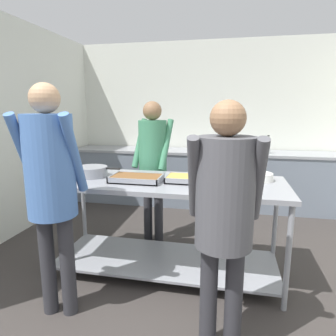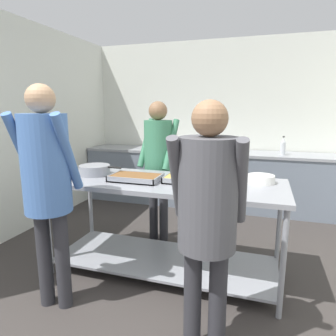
{
  "view_description": "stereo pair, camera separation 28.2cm",
  "coord_description": "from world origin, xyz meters",
  "px_view_note": "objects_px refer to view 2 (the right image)",
  "views": [
    {
      "loc": [
        0.47,
        -1.02,
        1.57
      ],
      "look_at": [
        -0.1,
        1.69,
        1.01
      ],
      "focal_mm": 32.0,
      "sensor_mm": 36.0,
      "label": 1
    },
    {
      "loc": [
        0.75,
        -0.95,
        1.57
      ],
      "look_at": [
        -0.1,
        1.69,
        1.01
      ],
      "focal_mm": 32.0,
      "sensor_mm": 36.0,
      "label": 2
    }
  ],
  "objects_px": {
    "broccoli_bowl": "(229,174)",
    "cook_behind_counter": "(158,156)",
    "serving_tray_vegetables": "(136,178)",
    "guest_serving_right": "(47,175)",
    "plate_stack": "(261,179)",
    "guest_serving_left": "(207,206)",
    "sauce_pan": "(95,170)",
    "serving_tray_roast": "(186,179)",
    "water_bottle": "(283,146)"
  },
  "relations": [
    {
      "from": "sauce_pan",
      "to": "broccoli_bowl",
      "type": "height_order",
      "value": "broccoli_bowl"
    },
    {
      "from": "broccoli_bowl",
      "to": "serving_tray_roast",
      "type": "bearing_deg",
      "value": -144.01
    },
    {
      "from": "broccoli_bowl",
      "to": "guest_serving_left",
      "type": "distance_m",
      "value": 1.11
    },
    {
      "from": "guest_serving_left",
      "to": "water_bottle",
      "type": "bearing_deg",
      "value": 79.04
    },
    {
      "from": "guest_serving_right",
      "to": "sauce_pan",
      "type": "bearing_deg",
      "value": 94.75
    },
    {
      "from": "serving_tray_vegetables",
      "to": "plate_stack",
      "type": "distance_m",
      "value": 1.13
    },
    {
      "from": "guest_serving_left",
      "to": "cook_behind_counter",
      "type": "distance_m",
      "value": 1.73
    },
    {
      "from": "broccoli_bowl",
      "to": "plate_stack",
      "type": "bearing_deg",
      "value": -14.76
    },
    {
      "from": "broccoli_bowl",
      "to": "water_bottle",
      "type": "bearing_deg",
      "value": 72.73
    },
    {
      "from": "broccoli_bowl",
      "to": "guest_serving_left",
      "type": "height_order",
      "value": "guest_serving_left"
    },
    {
      "from": "plate_stack",
      "to": "cook_behind_counter",
      "type": "height_order",
      "value": "cook_behind_counter"
    },
    {
      "from": "serving_tray_roast",
      "to": "cook_behind_counter",
      "type": "bearing_deg",
      "value": 127.35
    },
    {
      "from": "sauce_pan",
      "to": "serving_tray_vegetables",
      "type": "distance_m",
      "value": 0.5
    },
    {
      "from": "sauce_pan",
      "to": "serving_tray_roast",
      "type": "xyz_separation_m",
      "value": [
        0.94,
        -0.02,
        -0.03
      ]
    },
    {
      "from": "sauce_pan",
      "to": "water_bottle",
      "type": "height_order",
      "value": "water_bottle"
    },
    {
      "from": "plate_stack",
      "to": "water_bottle",
      "type": "height_order",
      "value": "water_bottle"
    },
    {
      "from": "plate_stack",
      "to": "guest_serving_left",
      "type": "distance_m",
      "value": 1.07
    },
    {
      "from": "broccoli_bowl",
      "to": "water_bottle",
      "type": "relative_size",
      "value": 0.94
    },
    {
      "from": "serving_tray_roast",
      "to": "plate_stack",
      "type": "height_order",
      "value": "plate_stack"
    },
    {
      "from": "guest_serving_right",
      "to": "plate_stack",
      "type": "bearing_deg",
      "value": 31.37
    },
    {
      "from": "water_bottle",
      "to": "cook_behind_counter",
      "type": "bearing_deg",
      "value": -135.02
    },
    {
      "from": "serving_tray_vegetables",
      "to": "water_bottle",
      "type": "bearing_deg",
      "value": 57.36
    },
    {
      "from": "broccoli_bowl",
      "to": "guest_serving_right",
      "type": "distance_m",
      "value": 1.6
    },
    {
      "from": "guest_serving_left",
      "to": "guest_serving_right",
      "type": "xyz_separation_m",
      "value": [
        -1.23,
        0.1,
        0.08
      ]
    },
    {
      "from": "serving_tray_vegetables",
      "to": "serving_tray_roast",
      "type": "distance_m",
      "value": 0.46
    },
    {
      "from": "sauce_pan",
      "to": "water_bottle",
      "type": "distance_m",
      "value": 2.77
    },
    {
      "from": "broccoli_bowl",
      "to": "cook_behind_counter",
      "type": "bearing_deg",
      "value": 155.02
    },
    {
      "from": "guest_serving_right",
      "to": "cook_behind_counter",
      "type": "relative_size",
      "value": 1.06
    },
    {
      "from": "plate_stack",
      "to": "guest_serving_left",
      "type": "height_order",
      "value": "guest_serving_left"
    },
    {
      "from": "cook_behind_counter",
      "to": "plate_stack",
      "type": "bearing_deg",
      "value": -22.51
    },
    {
      "from": "plate_stack",
      "to": "sauce_pan",
      "type": "bearing_deg",
      "value": -174.15
    },
    {
      "from": "guest_serving_right",
      "to": "cook_behind_counter",
      "type": "distance_m",
      "value": 1.45
    },
    {
      "from": "serving_tray_roast",
      "to": "guest_serving_right",
      "type": "bearing_deg",
      "value": -139.64
    },
    {
      "from": "cook_behind_counter",
      "to": "broccoli_bowl",
      "type": "bearing_deg",
      "value": -24.98
    },
    {
      "from": "serving_tray_vegetables",
      "to": "guest_serving_left",
      "type": "xyz_separation_m",
      "value": [
        0.81,
        -0.77,
        0.06
      ]
    },
    {
      "from": "serving_tray_vegetables",
      "to": "guest_serving_right",
      "type": "xyz_separation_m",
      "value": [
        -0.42,
        -0.67,
        0.14
      ]
    },
    {
      "from": "guest_serving_left",
      "to": "cook_behind_counter",
      "type": "bearing_deg",
      "value": 119.46
    },
    {
      "from": "sauce_pan",
      "to": "cook_behind_counter",
      "type": "height_order",
      "value": "cook_behind_counter"
    },
    {
      "from": "broccoli_bowl",
      "to": "guest_serving_left",
      "type": "bearing_deg",
      "value": -90.12
    },
    {
      "from": "serving_tray_vegetables",
      "to": "broccoli_bowl",
      "type": "relative_size",
      "value": 1.8
    },
    {
      "from": "broccoli_bowl",
      "to": "cook_behind_counter",
      "type": "distance_m",
      "value": 0.94
    },
    {
      "from": "plate_stack",
      "to": "serving_tray_roast",
      "type": "bearing_deg",
      "value": -164.34
    },
    {
      "from": "guest_serving_right",
      "to": "water_bottle",
      "type": "xyz_separation_m",
      "value": [
        1.8,
        2.81,
        -0.06
      ]
    },
    {
      "from": "guest_serving_left",
      "to": "serving_tray_roast",
      "type": "bearing_deg",
      "value": 112.41
    },
    {
      "from": "broccoli_bowl",
      "to": "water_bottle",
      "type": "height_order",
      "value": "water_bottle"
    },
    {
      "from": "serving_tray_vegetables",
      "to": "guest_serving_left",
      "type": "distance_m",
      "value": 1.12
    },
    {
      "from": "guest_serving_right",
      "to": "cook_behind_counter",
      "type": "bearing_deg",
      "value": 74.72
    },
    {
      "from": "serving_tray_vegetables",
      "to": "cook_behind_counter",
      "type": "bearing_deg",
      "value": 93.23
    },
    {
      "from": "sauce_pan",
      "to": "plate_stack",
      "type": "xyz_separation_m",
      "value": [
        1.59,
        0.16,
        -0.02
      ]
    },
    {
      "from": "broccoli_bowl",
      "to": "sauce_pan",
      "type": "bearing_deg",
      "value": -169.57
    }
  ]
}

